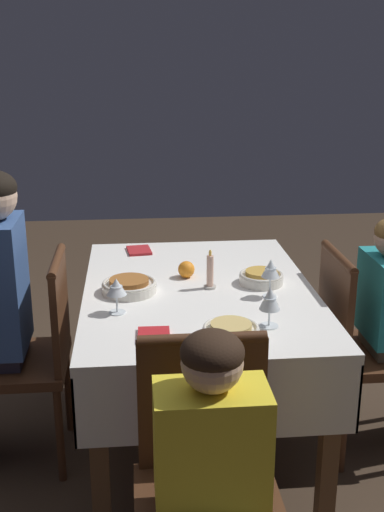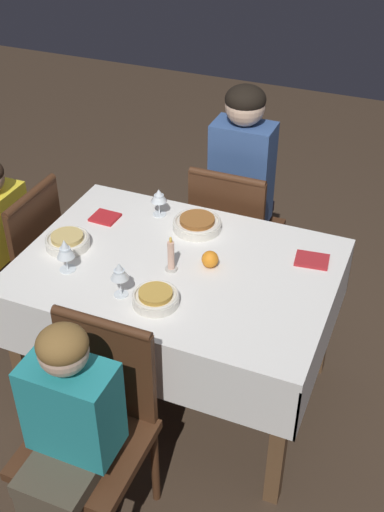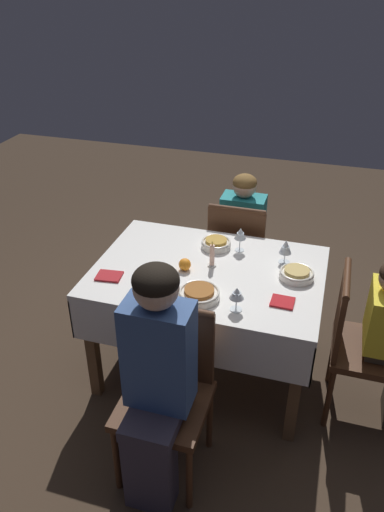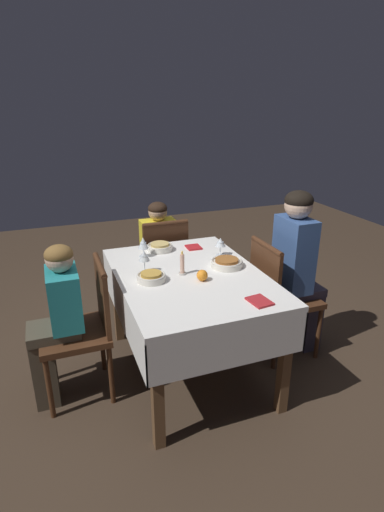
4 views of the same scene
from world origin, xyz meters
The scene contains 17 objects.
ground_plane centered at (0.00, 0.00, 0.00)m, with size 8.00×8.00×0.00m, color #3D2D21.
dining_table centered at (0.00, 0.00, 0.65)m, with size 1.29×0.92×0.75m.
chair_south centered at (-0.01, -0.68, 0.50)m, with size 0.42×0.42×0.89m.
chair_east centered at (0.86, -0.07, 0.50)m, with size 0.42×0.42×0.89m.
chair_north centered at (0.04, 0.68, 0.50)m, with size 0.42×0.42×0.89m.
person_adult_denim centered at (-0.01, -0.83, 0.70)m, with size 0.30×0.34×1.23m.
person_child_teal centered at (0.04, 0.84, 0.56)m, with size 0.30×0.33×1.03m.
bowl_south centered at (0.03, -0.28, 0.77)m, with size 0.22×0.22×0.06m.
wine_glass_south centered at (0.23, -0.32, 0.84)m, with size 0.07×0.07×0.13m.
bowl_east centered at (0.49, 0.06, 0.77)m, with size 0.19×0.19×0.06m.
wine_glass_east centered at (0.40, 0.20, 0.85)m, with size 0.07×0.07×0.15m.
bowl_north centered at (-0.02, 0.26, 0.77)m, with size 0.18×0.18×0.06m.
wine_glass_north centered at (0.12, 0.26, 0.86)m, with size 0.07×0.07×0.15m.
candle_centerpiece centered at (0.01, 0.04, 0.81)m, with size 0.05×0.05×0.16m.
orange_fruit centered at (-0.13, -0.04, 0.78)m, with size 0.07×0.07×0.07m, color orange.
napkin_red_folded centered at (0.45, -0.20, 0.75)m, with size 0.12×0.11×0.01m.
napkin_spare_side centered at (-0.51, -0.23, 0.75)m, with size 0.15×0.12×0.01m.
Camera 2 is at (-0.86, 1.94, 2.31)m, focal length 45.00 mm.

